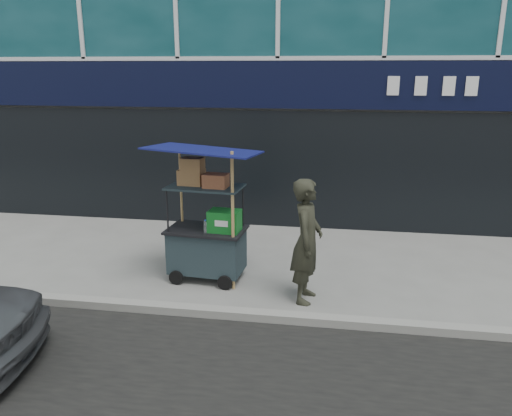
# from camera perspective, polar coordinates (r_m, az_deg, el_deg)

# --- Properties ---
(ground) EXTENTS (80.00, 80.00, 0.00)m
(ground) POSITION_cam_1_polar(r_m,az_deg,el_deg) (7.00, -1.62, -11.71)
(ground) COLOR slate
(ground) RESTS_ON ground
(curb) EXTENTS (80.00, 0.18, 0.12)m
(curb) POSITION_cam_1_polar(r_m,az_deg,el_deg) (6.80, -1.94, -12.02)
(curb) COLOR gray
(curb) RESTS_ON ground
(vendor_cart) EXTENTS (1.67, 1.25, 2.14)m
(vendor_cart) POSITION_cam_1_polar(r_m,az_deg,el_deg) (7.76, -5.57, -2.92)
(vendor_cart) COLOR #182529
(vendor_cart) RESTS_ON ground
(vendor_man) EXTENTS (0.50, 0.69, 1.78)m
(vendor_man) POSITION_cam_1_polar(r_m,az_deg,el_deg) (7.02, 5.84, -3.77)
(vendor_man) COLOR #28291E
(vendor_man) RESTS_ON ground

